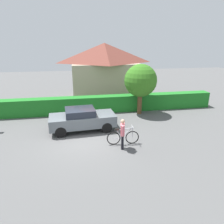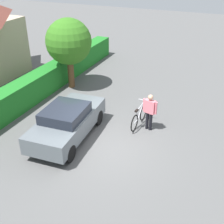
{
  "view_description": "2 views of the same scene",
  "coord_description": "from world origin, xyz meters",
  "px_view_note": "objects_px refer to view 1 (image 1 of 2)",
  "views": [
    {
      "loc": [
        -0.36,
        -10.59,
        5.2
      ],
      "look_at": [
        1.67,
        0.68,
        1.35
      ],
      "focal_mm": 33.65,
      "sensor_mm": 36.0,
      "label": 1
    },
    {
      "loc": [
        -8.16,
        -3.94,
        6.53
      ],
      "look_at": [
        0.82,
        -0.03,
        1.08
      ],
      "focal_mm": 46.19,
      "sensor_mm": 36.0,
      "label": 2
    }
  ],
  "objects_px": {
    "person_rider": "(123,132)",
    "tree_kerbside": "(141,81)",
    "bicycle": "(123,137)",
    "parked_car_near": "(82,119)"
  },
  "relations": [
    {
      "from": "person_rider",
      "to": "tree_kerbside",
      "type": "height_order",
      "value": "tree_kerbside"
    },
    {
      "from": "person_rider",
      "to": "parked_car_near",
      "type": "bearing_deg",
      "value": 124.35
    },
    {
      "from": "bicycle",
      "to": "person_rider",
      "type": "distance_m",
      "value": 0.73
    },
    {
      "from": "bicycle",
      "to": "parked_car_near",
      "type": "bearing_deg",
      "value": 131.71
    },
    {
      "from": "person_rider",
      "to": "tree_kerbside",
      "type": "relative_size",
      "value": 0.43
    },
    {
      "from": "person_rider",
      "to": "tree_kerbside",
      "type": "bearing_deg",
      "value": 64.21
    },
    {
      "from": "parked_car_near",
      "to": "bicycle",
      "type": "bearing_deg",
      "value": -48.29
    },
    {
      "from": "bicycle",
      "to": "tree_kerbside",
      "type": "relative_size",
      "value": 0.46
    },
    {
      "from": "tree_kerbside",
      "to": "parked_car_near",
      "type": "bearing_deg",
      "value": -151.01
    },
    {
      "from": "parked_car_near",
      "to": "person_rider",
      "type": "distance_m",
      "value": 3.35
    }
  ]
}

